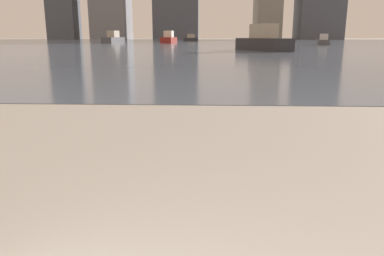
% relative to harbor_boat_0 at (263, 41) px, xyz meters
% --- Properties ---
extents(harbor_water, '(180.00, 110.00, 0.01)m').
position_rel_harbor_boat_0_xyz_m(harbor_water, '(-4.76, 30.04, -0.76)').
color(harbor_water, slate).
rests_on(harbor_water, ground_plane).
extents(harbor_boat_0, '(4.24, 6.02, 2.15)m').
position_rel_harbor_boat_0_xyz_m(harbor_boat_0, '(0.00, 0.00, 0.00)').
color(harbor_boat_0, '#2D2D33').
rests_on(harbor_boat_0, harbor_water).
extents(harbor_boat_1, '(2.35, 5.38, 1.96)m').
position_rel_harbor_boat_0_xyz_m(harbor_boat_1, '(-10.99, 30.96, -0.07)').
color(harbor_boat_1, maroon).
rests_on(harbor_boat_1, harbor_water).
extents(harbor_boat_2, '(2.84, 5.47, 1.96)m').
position_rel_harbor_boat_0_xyz_m(harbor_boat_2, '(-19.90, 29.91, -0.07)').
color(harbor_boat_2, '#4C4C51').
rests_on(harbor_boat_2, harbor_water).
extents(harbor_boat_4, '(2.07, 4.00, 1.43)m').
position_rel_harbor_boat_0_xyz_m(harbor_boat_4, '(10.59, 19.25, -0.25)').
color(harbor_boat_4, '#4C4C51').
rests_on(harbor_boat_4, harbor_water).
extents(harbor_boat_5, '(2.98, 4.15, 1.49)m').
position_rel_harbor_boat_0_xyz_m(harbor_boat_5, '(-8.22, 49.77, -0.23)').
color(harbor_boat_5, '#2D2D33').
rests_on(harbor_boat_5, harbor_water).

